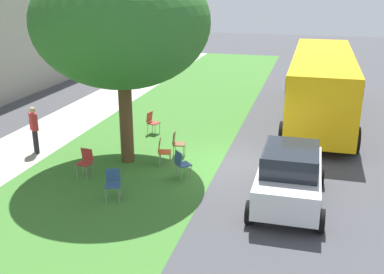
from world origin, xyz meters
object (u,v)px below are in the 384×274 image
Objects in this scene: chair_2 at (181,162)px; pedestrian_0 at (34,128)px; chair_3 at (113,182)px; chair_4 at (177,142)px; street_tree at (121,23)px; chair_0 at (152,121)px; chair_1 at (163,150)px; school_bus at (322,80)px; parked_car at (289,175)px; chair_5 at (85,160)px.

chair_2 is 5.68m from pedestrian_0.
chair_3 is 3.74m from chair_4.
street_tree is at bearing 120.92° from chair_4.
chair_0 is 1.00× the size of chair_1.
street_tree reaches higher than chair_3.
chair_4 is at bearing 141.13° from school_bus.
chair_3 is 4.95m from pedestrian_0.
chair_0 is at bearing 49.54° from parked_car.
chair_4 is (1.80, 0.67, 0.00)m from chair_2.
chair_4 is 0.24× the size of parked_car.
street_tree is 7.56× the size of chair_4.
street_tree is 4.26m from chair_1.
school_bus reaches higher than chair_0.
school_bus reaches higher than pedestrian_0.
chair_2 is at bearing -78.60° from chair_5.
chair_1 is 1.00× the size of chair_4.
chair_3 is at bearing 168.91° from chair_1.
chair_1 is 4.60m from parked_car.
chair_0 is at bearing -7.29° from chair_5.
school_bus is (8.58, -0.77, 0.92)m from parked_car.
chair_0 is 0.24× the size of parked_car.
chair_1 is 0.24× the size of parked_car.
chair_1 is (0.01, -1.25, -4.07)m from street_tree.
chair_3 is at bearing -130.40° from chair_5.
school_bus is (5.89, -4.75, 1.24)m from chair_4.
pedestrian_0 is at bearing 101.36° from chair_4.
chair_0 is 7.55m from school_bus.
chair_5 is 0.52× the size of pedestrian_0.
pedestrian_0 is at bearing 133.97° from chair_0.
pedestrian_0 reaches higher than chair_5.
street_tree is 6.87m from parked_car.
chair_3 and chair_4 have the same top height.
chair_4 is at bearing -141.76° from chair_0.
chair_2 is at bearing -149.10° from chair_0.
street_tree reaches higher than chair_4.
street_tree is at bearing 14.32° from chair_3.
chair_1 is 1.00× the size of chair_3.
parked_car is (-0.29, -6.25, 0.32)m from chair_5.
chair_5 is 0.24× the size of parked_car.
chair_1 and chair_3 have the same top height.
street_tree is at bearing 71.77° from parked_car.
chair_5 is at bearing 87.30° from parked_car.
chair_0 and chair_5 have the same top height.
chair_1 is 0.91m from chair_4.
school_bus is 6.15× the size of pedestrian_0.
chair_0 is at bearing 25.63° from chair_1.
chair_1 is at bearing 44.67° from chair_2.
chair_1 and chair_5 have the same top height.
chair_4 is at bearing -12.03° from chair_3.
pedestrian_0 is (-3.13, 3.25, 0.41)m from chair_0.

